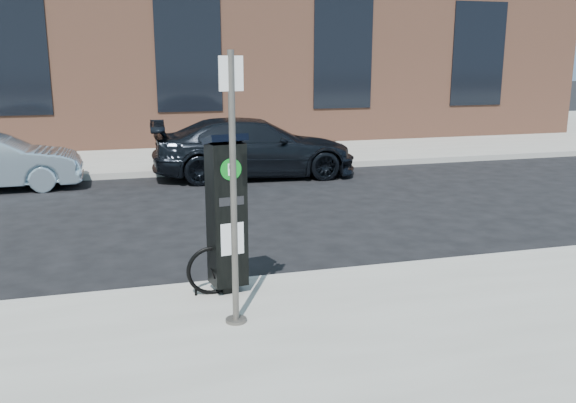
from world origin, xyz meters
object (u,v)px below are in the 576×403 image
object	(u,v)px
parking_kiosk	(227,212)
car_dark	(254,148)
sign_pole	(233,194)
bike_rack	(212,271)

from	to	relation	value
parking_kiosk	car_dark	world-z (taller)	parking_kiosk
sign_pole	bike_rack	distance (m)	1.39
sign_pole	bike_rack	xyz separation A→B (m)	(-0.12, 0.84, -1.10)
bike_rack	sign_pole	bearing A→B (deg)	-80.61
car_dark	parking_kiosk	bearing A→B (deg)	168.62
car_dark	sign_pole	bearing A→B (deg)	169.61
sign_pole	car_dark	bearing A→B (deg)	66.37
parking_kiosk	bike_rack	distance (m)	0.72
bike_rack	car_dark	xyz separation A→B (m)	(2.25, 7.80, 0.28)
sign_pole	bike_rack	bearing A→B (deg)	88.50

